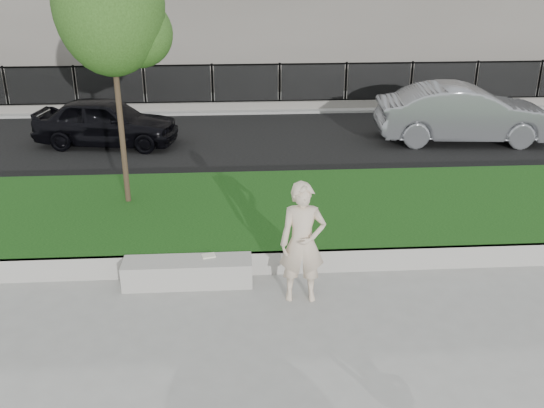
{
  "coord_description": "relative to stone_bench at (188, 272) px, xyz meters",
  "views": [
    {
      "loc": [
        0.05,
        -7.8,
        4.98
      ],
      "look_at": [
        0.64,
        1.2,
        1.19
      ],
      "focal_mm": 40.0,
      "sensor_mm": 36.0,
      "label": 1
    }
  ],
  "objects": [
    {
      "name": "car_silver",
      "position": [
        7.16,
        7.37,
        0.61
      ],
      "size": [
        4.87,
        2.04,
        1.57
      ],
      "primitive_type": "imported",
      "rotation": [
        0.0,
        0.0,
        1.49
      ],
      "color": "gray",
      "rests_on": "street"
    },
    {
      "name": "book",
      "position": [
        0.34,
        0.12,
        0.22
      ],
      "size": [
        0.24,
        0.2,
        0.02
      ],
      "primitive_type": "cube",
      "rotation": [
        0.0,
        0.0,
        0.23
      ],
      "color": "white",
      "rests_on": "stone_bench"
    },
    {
      "name": "man",
      "position": [
        1.78,
        -0.55,
        0.74
      ],
      "size": [
        0.72,
        0.49,
        1.9
      ],
      "primitive_type": "imported",
      "rotation": [
        0.0,
        0.0,
        -0.05
      ],
      "color": "beige",
      "rests_on": "ground"
    },
    {
      "name": "street",
      "position": [
        0.74,
        7.7,
        -0.19
      ],
      "size": [
        34.0,
        7.0,
        0.04
      ],
      "primitive_type": "cube",
      "color": "black",
      "rests_on": "ground"
    },
    {
      "name": "car_dark",
      "position": [
        -2.65,
        7.65,
        0.48
      ],
      "size": [
        4.04,
        2.16,
        1.31
      ],
      "primitive_type": "imported",
      "rotation": [
        0.0,
        0.0,
        1.41
      ],
      "color": "black",
      "rests_on": "street"
    },
    {
      "name": "ground",
      "position": [
        0.74,
        -0.8,
        -0.21
      ],
      "size": [
        90.0,
        90.0,
        0.0
      ],
      "primitive_type": "plane",
      "color": "gray",
      "rests_on": "ground"
    },
    {
      "name": "iron_fence",
      "position": [
        0.74,
        11.2,
        0.33
      ],
      "size": [
        32.0,
        0.3,
        1.5
      ],
      "color": "slate",
      "rests_on": "far_pavement"
    },
    {
      "name": "far_pavement",
      "position": [
        0.74,
        12.2,
        -0.15
      ],
      "size": [
        34.0,
        3.0,
        0.12
      ],
      "primitive_type": "cube",
      "color": "gray",
      "rests_on": "ground"
    },
    {
      "name": "young_tree",
      "position": [
        -1.25,
        2.67,
        3.82
      ],
      "size": [
        2.04,
        1.95,
        4.99
      ],
      "color": "#38281C",
      "rests_on": "grass_bank"
    },
    {
      "name": "stone_bench",
      "position": [
        0.0,
        0.0,
        0.0
      ],
      "size": [
        2.06,
        0.51,
        0.42
      ],
      "primitive_type": "cube",
      "color": "#A6A49C",
      "rests_on": "ground"
    },
    {
      "name": "grass_kerb",
      "position": [
        0.74,
        0.24,
        -0.01
      ],
      "size": [
        34.0,
        0.08,
        0.4
      ],
      "primitive_type": "cube",
      "color": "#A6A49C",
      "rests_on": "ground"
    },
    {
      "name": "grass_bank",
      "position": [
        0.74,
        2.2,
        -0.01
      ],
      "size": [
        34.0,
        4.0,
        0.4
      ],
      "primitive_type": "cube",
      "color": "black",
      "rests_on": "ground"
    }
  ]
}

